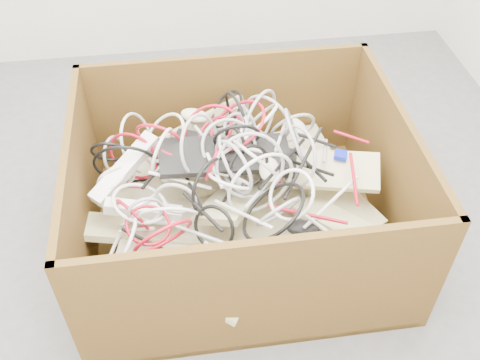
{
  "coord_description": "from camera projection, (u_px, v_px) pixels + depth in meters",
  "views": [
    {
      "loc": [
        -0.1,
        -1.34,
        1.69
      ],
      "look_at": [
        0.1,
        0.07,
        0.3
      ],
      "focal_mm": 41.27,
      "sensor_mm": 36.0,
      "label": 1
    }
  ],
  "objects": [
    {
      "name": "ground",
      "position": [
        218.0,
        250.0,
        2.14
      ],
      "size": [
        3.0,
        3.0,
        0.0
      ],
      "primitive_type": "plane",
      "color": "#4F4E51",
      "rests_on": "ground"
    },
    {
      "name": "cardboard_box",
      "position": [
        237.0,
        214.0,
        2.08
      ],
      "size": [
        1.15,
        0.96,
        0.55
      ],
      "color": "#432A10",
      "rests_on": "ground"
    },
    {
      "name": "keyboard_pile",
      "position": [
        244.0,
        189.0,
        1.98
      ],
      "size": [
        1.13,
        0.92,
        0.32
      ],
      "color": "#C5BC8B",
      "rests_on": "cardboard_box"
    },
    {
      "name": "mice_scatter",
      "position": [
        237.0,
        176.0,
        1.93
      ],
      "size": [
        0.6,
        0.73,
        0.21
      ],
      "color": "beige",
      "rests_on": "keyboard_pile"
    },
    {
      "name": "power_strip_left",
      "position": [
        125.0,
        168.0,
        1.92
      ],
      "size": [
        0.25,
        0.27,
        0.13
      ],
      "primitive_type": "cube",
      "rotation": [
        0.14,
        -0.26,
        0.81
      ],
      "color": "white",
      "rests_on": "keyboard_pile"
    },
    {
      "name": "power_strip_right",
      "position": [
        143.0,
        210.0,
        1.85
      ],
      "size": [
        0.26,
        0.09,
        0.09
      ],
      "primitive_type": "cube",
      "rotation": [
        -0.1,
        0.17,
        -0.14
      ],
      "color": "white",
      "rests_on": "keyboard_pile"
    },
    {
      "name": "vga_plug",
      "position": [
        340.0,
        155.0,
        2.01
      ],
      "size": [
        0.06,
        0.05,
        0.03
      ],
      "primitive_type": "cube",
      "rotation": [
        0.09,
        0.14,
        -0.32
      ],
      "color": "#0C1ABE",
      "rests_on": "keyboard_pile"
    },
    {
      "name": "cable_tangle",
      "position": [
        212.0,
        161.0,
        1.89
      ],
      "size": [
        1.07,
        0.83,
        0.47
      ],
      "color": "#A90C1E",
      "rests_on": "keyboard_pile"
    }
  ]
}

